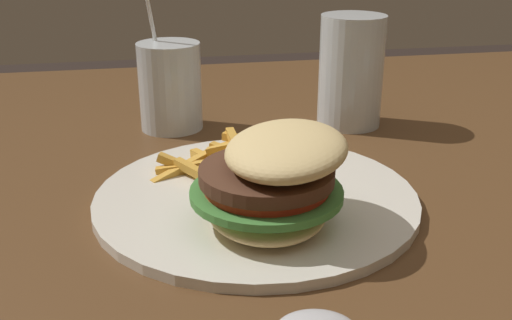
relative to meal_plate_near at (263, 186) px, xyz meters
name	(u,v)px	position (x,y,z in m)	size (l,w,h in m)	color
dining_table	(410,261)	(-0.02, 0.17, -0.12)	(1.24, 1.22, 0.72)	brown
meal_plate_near	(263,186)	(0.00, 0.00, 0.00)	(0.32, 0.32, 0.10)	silver
beer_glass	(347,73)	(-0.24, 0.16, 0.04)	(0.09, 0.09, 0.15)	silver
juice_glass	(170,89)	(-0.27, -0.07, 0.02)	(0.08, 0.08, 0.21)	silver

